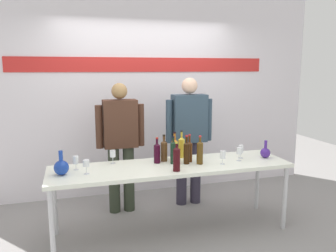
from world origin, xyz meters
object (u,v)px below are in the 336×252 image
Objects in this scene: wine_bottle_3 at (182,147)px; wine_glass_left_0 at (76,160)px; wine_glass_right_0 at (239,151)px; wine_bottle_8 at (175,149)px; wine_bottle_2 at (173,152)px; wine_bottle_7 at (157,152)px; wine_bottle_4 at (200,152)px; wine_glass_left_1 at (86,164)px; presenter_right at (189,133)px; wine_bottle_6 at (187,152)px; presenter_left at (121,140)px; wine_glass_right_2 at (241,149)px; decanter_blue_left at (61,167)px; wine_glass_left_2 at (113,154)px; decanter_blue_right at (265,152)px; wine_bottle_0 at (189,151)px; display_table at (172,170)px; wine_bottle_1 at (164,150)px; wine_glass_right_1 at (223,155)px; wine_bottle_5 at (177,158)px.

wine_bottle_3 is 1.22m from wine_glass_left_0.
wine_bottle_8 is at bearing 162.75° from wine_glass_right_0.
wine_bottle_2 is 0.18m from wine_bottle_7.
wine_bottle_4 is 2.17× the size of wine_glass_left_1.
presenter_right reaches higher than wine_bottle_6.
presenter_left is 5.17× the size of wine_bottle_4.
wine_glass_right_2 is at bearing -8.91° from wine_bottle_8.
decanter_blue_left is 0.60m from wine_glass_left_2.
wine_bottle_4 is (0.28, -0.09, 0.00)m from wine_bottle_2.
wine_bottle_4 is (-0.84, -0.02, 0.07)m from decanter_blue_right.
wine_bottle_0 is at bearing -43.19° from presenter_left.
wine_bottle_6 is (0.62, -0.71, -0.03)m from presenter_left.
wine_bottle_4 is 0.15m from wine_bottle_6.
presenter_right is at bearing 68.24° from wine_bottle_6.
wine_bottle_4 is at bearing -18.41° from wine_bottle_2.
decanter_blue_left reaches higher than wine_glass_left_2.
wine_bottle_8 is (0.53, -0.55, -0.02)m from presenter_left.
wine_bottle_2 is 0.97× the size of wine_bottle_4.
wine_glass_left_0 reaches higher than display_table.
wine_bottle_3 is (0.24, 0.10, 0.00)m from wine_bottle_1.
wine_bottle_3 reaches higher than wine_glass_left_1.
decanter_blue_right is at bearing -12.30° from wine_glass_right_2.
wine_glass_left_0 is (-1.21, -0.16, -0.03)m from wine_bottle_3.
display_table is at bearing -122.54° from presenter_right.
wine_bottle_6 is (0.14, -0.05, 0.00)m from wine_bottle_2.
decanter_blue_left is 0.77× the size of wine_bottle_3.
presenter_right is 0.67m from wine_bottle_8.
wine_bottle_3 reaches higher than wine_bottle_6.
wine_glass_left_2 is (0.40, 0.13, 0.00)m from wine_glass_left_0.
display_table is 7.88× the size of wine_bottle_8.
wine_bottle_1 is 1.06× the size of wine_bottle_7.
decanter_blue_right is 1.38× the size of wine_glass_right_1.
decanter_blue_right is at bearing -46.68° from presenter_right.
wine_bottle_4 is at bearing 28.37° from wine_bottle_5.
wine_bottle_1 is 0.27m from wine_bottle_6.
presenter_left is at bearing 152.90° from wine_glass_right_2.
display_table is 8.50× the size of wine_bottle_2.
wine_glass_right_2 is (1.86, -0.07, 0.01)m from wine_glass_left_0.
wine_glass_left_1 is at bearing -167.07° from wine_bottle_8.
wine_bottle_1 is 0.97m from wine_glass_left_0.
wine_bottle_6 is (1.32, 0.02, 0.06)m from decanter_blue_left.
wine_bottle_4 is 0.48m from wine_glass_right_0.
wine_bottle_5 is at bearing -168.44° from wine_glass_right_0.
wine_bottle_2 is 0.12m from wine_bottle_8.
wine_bottle_4 reaches higher than decanter_blue_right.
wine_bottle_4 is 0.55m from wine_glass_right_2.
wine_glass_right_0 is at bearing 11.56° from wine_bottle_5.
wine_bottle_8 reaches higher than decanter_blue_left.
decanter_blue_left is at bearing -176.14° from wine_bottle_0.
wine_glass_left_1 is at bearing -61.02° from wine_glass_left_0.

